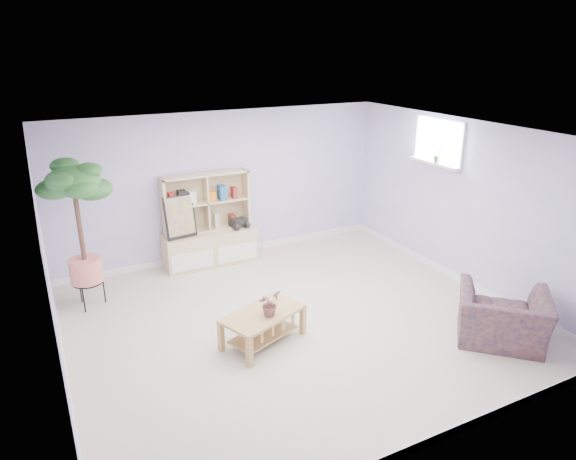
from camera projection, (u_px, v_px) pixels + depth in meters
name	position (u px, v px, depth m)	size (l,w,h in m)	color
floor	(295.00, 320.00, 6.64)	(5.50, 5.00, 0.01)	beige
ceiling	(296.00, 134.00, 5.82)	(5.50, 5.00, 0.01)	silver
walls	(295.00, 234.00, 6.23)	(5.51, 5.01, 2.40)	silver
baseboard	(295.00, 317.00, 6.62)	(5.50, 5.00, 0.10)	white
window	(439.00, 142.00, 7.62)	(0.10, 0.98, 0.68)	silver
window_sill	(434.00, 163.00, 7.70)	(0.14, 1.00, 0.04)	white
storage_unit	(209.00, 220.00, 8.11)	(1.48, 0.50, 1.48)	tan
poster	(180.00, 217.00, 7.80)	(0.48, 0.11, 0.66)	yellow
toy_truck	(239.00, 223.00, 8.29)	(0.35, 0.24, 0.18)	black
coffee_table	(263.00, 327.00, 6.09)	(0.97, 0.53, 0.40)	#AC834D
table_plant	(269.00, 304.00, 5.92)	(0.26, 0.23, 0.29)	#17751B
floor_tree	(81.00, 237.00, 6.67)	(0.74, 0.74, 2.02)	#2E6729
armchair	(503.00, 314.00, 6.04)	(1.00, 0.87, 0.74)	#131B3B
sill_plant	(438.00, 155.00, 7.60)	(0.13, 0.10, 0.23)	#2E6729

